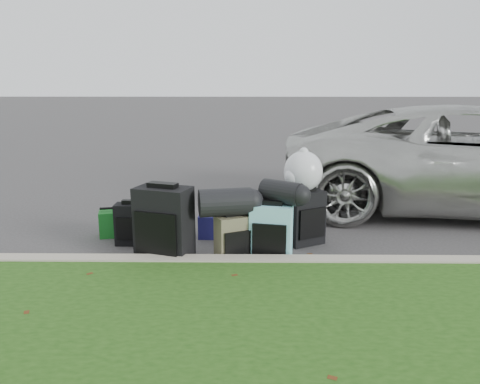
{
  "coord_description": "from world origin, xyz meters",
  "views": [
    {
      "loc": [
        -0.03,
        -5.46,
        1.88
      ],
      "look_at": [
        -0.1,
        0.2,
        0.55
      ],
      "focal_mm": 35.0,
      "sensor_mm": 36.0,
      "label": 1
    }
  ],
  "objects_px": {
    "suitcase_small_black": "(132,224)",
    "suitcase_large_black_left": "(164,225)",
    "tote_green": "(111,224)",
    "suv": "(477,159)",
    "suitcase_olive": "(234,239)",
    "suitcase_teal": "(271,233)",
    "suitcase_large_black_right": "(305,218)",
    "tote_navy": "(210,226)"
  },
  "relations": [
    {
      "from": "suitcase_small_black",
      "to": "suitcase_large_black_left",
      "type": "distance_m",
      "value": 0.76
    },
    {
      "from": "suitcase_small_black",
      "to": "tote_green",
      "type": "bearing_deg",
      "value": 140.47
    },
    {
      "from": "suv",
      "to": "suitcase_large_black_left",
      "type": "distance_m",
      "value": 4.8
    },
    {
      "from": "suitcase_olive",
      "to": "suv",
      "type": "bearing_deg",
      "value": 6.11
    },
    {
      "from": "suitcase_large_black_left",
      "to": "suitcase_olive",
      "type": "relative_size",
      "value": 1.61
    },
    {
      "from": "suv",
      "to": "suitcase_large_black_left",
      "type": "relative_size",
      "value": 6.88
    },
    {
      "from": "suitcase_teal",
      "to": "suitcase_large_black_right",
      "type": "bearing_deg",
      "value": 63.86
    },
    {
      "from": "suitcase_olive",
      "to": "suitcase_large_black_right",
      "type": "distance_m",
      "value": 1.01
    },
    {
      "from": "suv",
      "to": "suitcase_teal",
      "type": "xyz_separation_m",
      "value": [
        -3.14,
        -2.11,
        -0.47
      ]
    },
    {
      "from": "tote_navy",
      "to": "suitcase_large_black_left",
      "type": "bearing_deg",
      "value": -115.44
    },
    {
      "from": "tote_navy",
      "to": "tote_green",
      "type": "bearing_deg",
      "value": 179.98
    },
    {
      "from": "suitcase_large_black_left",
      "to": "suitcase_large_black_right",
      "type": "distance_m",
      "value": 1.68
    },
    {
      "from": "suv",
      "to": "tote_navy",
      "type": "relative_size",
      "value": 19.74
    },
    {
      "from": "suitcase_small_black",
      "to": "suitcase_olive",
      "type": "xyz_separation_m",
      "value": [
        1.21,
        -0.54,
        0.01
      ]
    },
    {
      "from": "suitcase_large_black_right",
      "to": "tote_green",
      "type": "height_order",
      "value": "suitcase_large_black_right"
    },
    {
      "from": "suitcase_teal",
      "to": "tote_navy",
      "type": "distance_m",
      "value": 1.06
    },
    {
      "from": "tote_green",
      "to": "tote_navy",
      "type": "bearing_deg",
      "value": -14.94
    },
    {
      "from": "tote_green",
      "to": "suitcase_small_black",
      "type": "bearing_deg",
      "value": -52.91
    },
    {
      "from": "suitcase_teal",
      "to": "suitcase_large_black_right",
      "type": "xyz_separation_m",
      "value": [
        0.43,
        0.56,
        0.01
      ]
    },
    {
      "from": "suitcase_large_black_left",
      "to": "suitcase_large_black_right",
      "type": "height_order",
      "value": "suitcase_large_black_left"
    },
    {
      "from": "suitcase_teal",
      "to": "tote_navy",
      "type": "xyz_separation_m",
      "value": [
        -0.72,
        0.77,
        -0.17
      ]
    },
    {
      "from": "suitcase_large_black_right",
      "to": "suitcase_large_black_left",
      "type": "bearing_deg",
      "value": 172.03
    },
    {
      "from": "suitcase_large_black_left",
      "to": "suitcase_large_black_right",
      "type": "xyz_separation_m",
      "value": [
        1.57,
        0.6,
        -0.09
      ]
    },
    {
      "from": "suitcase_large_black_right",
      "to": "tote_green",
      "type": "bearing_deg",
      "value": 145.17
    },
    {
      "from": "suitcase_olive",
      "to": "tote_green",
      "type": "xyz_separation_m",
      "value": [
        -1.55,
        0.82,
        -0.09
      ]
    },
    {
      "from": "suitcase_small_black",
      "to": "tote_navy",
      "type": "bearing_deg",
      "value": 15.39
    },
    {
      "from": "suv",
      "to": "suitcase_small_black",
      "type": "height_order",
      "value": "suv"
    },
    {
      "from": "suitcase_large_black_left",
      "to": "tote_green",
      "type": "bearing_deg",
      "value": 152.07
    },
    {
      "from": "suitcase_large_black_right",
      "to": "tote_green",
      "type": "distance_m",
      "value": 2.4
    },
    {
      "from": "suitcase_large_black_left",
      "to": "suitcase_teal",
      "type": "bearing_deg",
      "value": 20.22
    },
    {
      "from": "tote_navy",
      "to": "suv",
      "type": "bearing_deg",
      "value": 21.05
    },
    {
      "from": "suitcase_small_black",
      "to": "suitcase_large_black_right",
      "type": "height_order",
      "value": "suitcase_large_black_right"
    },
    {
      "from": "suitcase_olive",
      "to": "suitcase_teal",
      "type": "bearing_deg",
      "value": -22.42
    },
    {
      "from": "suitcase_olive",
      "to": "suitcase_large_black_right",
      "type": "bearing_deg",
      "value": 9.69
    },
    {
      "from": "suitcase_large_black_left",
      "to": "suv",
      "type": "bearing_deg",
      "value": 44.84
    },
    {
      "from": "suitcase_olive",
      "to": "suitcase_teal",
      "type": "height_order",
      "value": "suitcase_teal"
    },
    {
      "from": "suv",
      "to": "suitcase_large_black_left",
      "type": "bearing_deg",
      "value": 124.95
    },
    {
      "from": "suitcase_small_black",
      "to": "suitcase_large_black_left",
      "type": "bearing_deg",
      "value": -49.42
    },
    {
      "from": "suv",
      "to": "suitcase_teal",
      "type": "distance_m",
      "value": 3.81
    },
    {
      "from": "suitcase_olive",
      "to": "suitcase_teal",
      "type": "xyz_separation_m",
      "value": [
        0.4,
        0.02,
        0.06
      ]
    },
    {
      "from": "suitcase_small_black",
      "to": "suitcase_olive",
      "type": "height_order",
      "value": "suitcase_olive"
    },
    {
      "from": "suv",
      "to": "suitcase_teal",
      "type": "relative_size",
      "value": 9.03
    }
  ]
}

